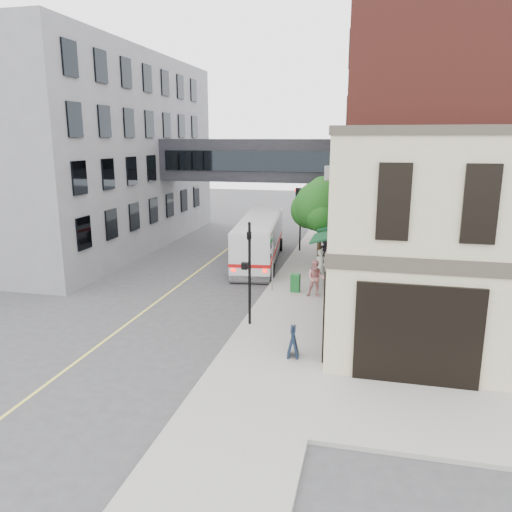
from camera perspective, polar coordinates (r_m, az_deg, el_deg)
The scene contains 17 objects.
ground at distance 20.40m, azimuth -3.20°, elevation -9.99°, with size 120.00×120.00×0.00m, color #38383A.
sidewalk_main at distance 33.10m, azimuth 7.00°, elevation -0.74°, with size 4.00×60.00×0.15m, color gray.
corner_building at distance 20.63m, azimuth 23.04°, elevation 1.49°, with size 10.19×8.12×8.45m.
brick_building at distance 33.28m, azimuth 21.57°, elevation 10.57°, with size 13.76×18.00×14.00m.
opposite_building at distance 40.67m, azimuth -20.54°, elevation 11.01°, with size 14.00×24.00×14.00m, color slate.
skyway_bridge at distance 36.94m, azimuth 0.13°, elevation 10.91°, with size 14.00×3.18×3.00m.
traffic_signal_near at distance 21.18m, azimuth -0.83°, elevation -0.56°, with size 0.44×0.22×4.60m.
traffic_signal_far at distance 35.63m, azimuth 4.89°, elevation 5.66°, with size 0.53×0.28×4.50m.
street_sign_pole at distance 26.17m, azimuth 1.89°, elevation -0.23°, with size 0.08×0.75×3.00m.
street_tree at distance 31.60m, azimuth 7.38°, elevation 5.67°, with size 3.80×3.20×5.60m.
lane_marking at distance 30.88m, azimuth -6.88°, elevation -1.90°, with size 0.12×40.00×0.01m, color #D8CC4C.
bus at distance 32.96m, azimuth 0.38°, elevation 2.06°, with size 3.65×10.98×2.90m.
pedestrian_a at distance 27.81m, azimuth 7.41°, elevation -1.25°, with size 0.71×0.46×1.93m, color silver.
pedestrian_b at distance 25.56m, azimuth 6.84°, elevation -2.55°, with size 0.94×0.73×1.92m, color #D28889.
pedestrian_c at distance 32.47m, azimuth 7.92°, elevation 0.63°, with size 1.10×0.63×1.70m, color #23222A.
newspaper_box at distance 26.42m, azimuth 4.52°, elevation -3.07°, with size 0.47×0.42×0.95m, color #145B23.
sandwich_board at distance 18.78m, azimuth 4.25°, elevation -9.76°, with size 0.41×0.63×1.13m, color black.
Camera 1 is at (5.38, -17.94, 8.07)m, focal length 35.00 mm.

